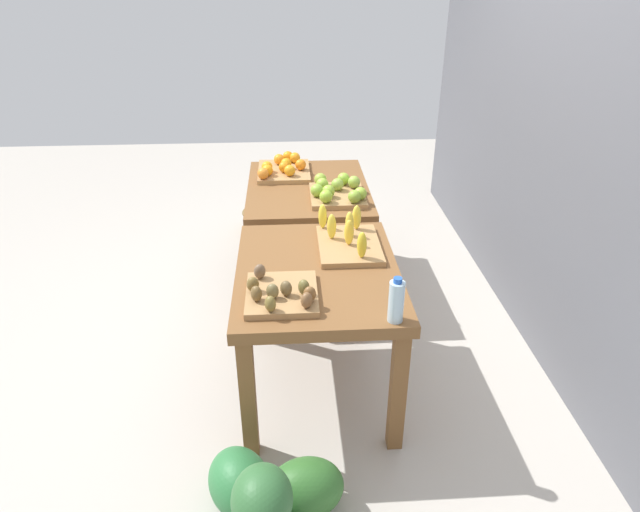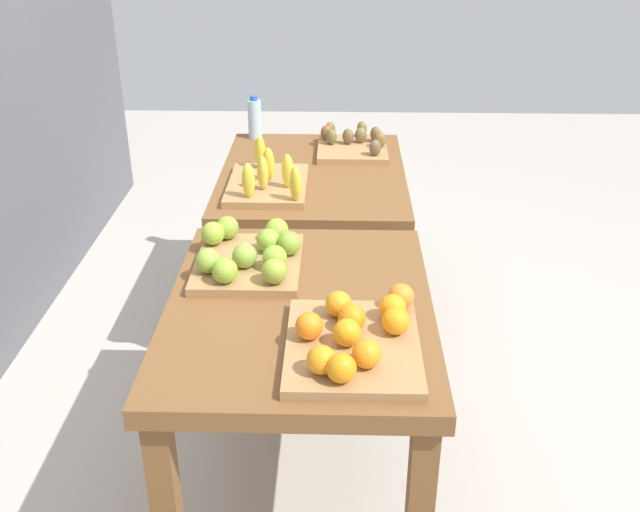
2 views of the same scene
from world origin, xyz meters
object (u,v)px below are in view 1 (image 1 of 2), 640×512
kiwi_bin (281,293)px  water_bottle (396,301)px  banana_crate (348,240)px  cardboard_produce_box (339,216)px  orange_bin (283,168)px  display_table_left (308,201)px  apple_bin (337,191)px  display_table_right (317,287)px  wicker_basket (263,220)px  watermelon_pile (269,498)px

kiwi_bin → water_bottle: size_ratio=1.78×
banana_crate → cardboard_produce_box: bearing=175.8°
kiwi_bin → orange_bin: bearing=179.4°
display_table_left → cardboard_produce_box: (-0.85, 0.30, -0.50)m
kiwi_bin → cardboard_produce_box: size_ratio=0.92×
apple_bin → display_table_left: bearing=-141.4°
display_table_right → orange_bin: size_ratio=2.34×
wicker_basket → orange_bin: bearing=17.5°
orange_bin → cardboard_produce_box: 0.99m
kiwi_bin → cardboard_produce_box: kiwi_bin is taller
watermelon_pile → kiwi_bin: bearing=173.4°
orange_bin → water_bottle: (1.83, 0.46, 0.06)m
display_table_left → banana_crate: bearing=10.9°
orange_bin → apple_bin: size_ratio=1.07×
wicker_basket → display_table_right: bearing=10.1°
apple_bin → watermelon_pile: (1.77, -0.42, -0.60)m
orange_bin → apple_bin: 0.57m
banana_crate → wicker_basket: bearing=-163.3°
display_table_right → cardboard_produce_box: 2.05m
display_table_right → kiwi_bin: kiwi_bin is taller
display_table_left → apple_bin: bearing=38.6°
display_table_right → banana_crate: bearing=142.4°
watermelon_pile → cardboard_produce_box: watermelon_pile is taller
banana_crate → wicker_basket: 1.94m
orange_bin → cardboard_produce_box: size_ratio=1.11×
apple_bin → display_table_right: bearing=-10.9°
banana_crate → wicker_basket: banana_crate is taller
apple_bin → orange_bin: bearing=-144.2°
display_table_right → orange_bin: bearing=-173.2°
display_table_right → banana_crate: 0.32m
display_table_left → water_bottle: (1.58, 0.30, 0.20)m
display_table_left → kiwi_bin: size_ratio=2.81×
orange_bin → water_bottle: 1.89m
display_table_left → banana_crate: banana_crate is taller
water_bottle → display_table_right: bearing=-147.0°
water_bottle → watermelon_pile: (0.41, -0.55, -0.66)m
display_table_right → apple_bin: (-0.90, 0.17, 0.15)m
water_bottle → watermelon_pile: size_ratio=0.32×
display_table_right → kiwi_bin: (0.27, -0.18, 0.14)m
display_table_left → cardboard_produce_box: display_table_left is taller
wicker_basket → banana_crate: bearing=16.7°
display_table_left → apple_bin: size_ratio=2.51×
display_table_right → orange_bin: (-1.37, -0.16, 0.15)m
banana_crate → display_table_right: bearing=-37.6°
display_table_left → watermelon_pile: size_ratio=1.61×
watermelon_pile → cardboard_produce_box: bearing=169.1°
banana_crate → watermelon_pile: banana_crate is taller
display_table_right → orange_bin: orange_bin is taller
water_bottle → cardboard_produce_box: (-2.43, -0.00, -0.70)m
banana_crate → watermelon_pile: size_ratio=0.69×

